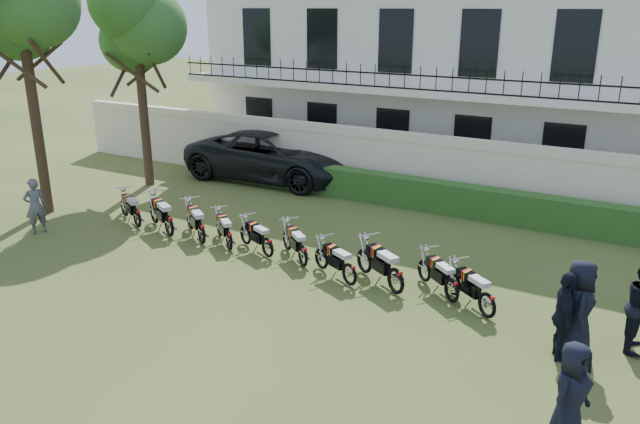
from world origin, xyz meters
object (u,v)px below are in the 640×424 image
at_px(motorcycle_1, 169,221).
at_px(motorcycle_7, 396,275).
at_px(motorcycle_3, 229,236).
at_px(motorcycle_6, 349,269).
at_px(motorcycle_0, 137,213).
at_px(officer_3, 578,308).
at_px(suv, 273,155).
at_px(inspector, 35,206).
at_px(officer_0, 571,395).
at_px(motorcycle_4, 267,243).
at_px(motorcycle_5, 303,251).
at_px(motorcycle_9, 488,299).
at_px(motorcycle_2, 201,228).
at_px(tree_west_near, 136,18).
at_px(motorcycle_8, 452,285).
at_px(officer_2, 564,317).

height_order(motorcycle_1, motorcycle_7, motorcycle_1).
height_order(motorcycle_3, motorcycle_6, motorcycle_6).
xyz_separation_m(motorcycle_0, officer_3, (12.37, -1.04, 0.49)).
distance_m(motorcycle_7, suv, 10.59).
xyz_separation_m(inspector, officer_0, (14.90, -2.09, 0.03)).
relative_size(motorcycle_0, inspector, 1.02).
bearing_deg(motorcycle_4, inspector, 128.33).
relative_size(motorcycle_1, motorcycle_5, 1.25).
xyz_separation_m(motorcycle_5, motorcycle_9, (4.78, -0.41, 0.00)).
distance_m(motorcycle_2, suv, 7.02).
distance_m(motorcycle_3, inspector, 5.94).
bearing_deg(tree_west_near, motorcycle_1, -40.53).
relative_size(motorcycle_2, suv, 0.24).
distance_m(motorcycle_7, officer_0, 5.50).
bearing_deg(motorcycle_8, officer_3, -69.99).
relative_size(tree_west_near, motorcycle_9, 5.36).
distance_m(motorcycle_6, officer_3, 5.12).
bearing_deg(motorcycle_2, officer_2, -62.20).
bearing_deg(suv, motorcycle_3, -158.34).
bearing_deg(motorcycle_1, suv, 36.25).
bearing_deg(motorcycle_1, motorcycle_7, -63.46).
relative_size(tree_west_near, motorcycle_0, 4.74).
distance_m(motorcycle_0, motorcycle_8, 9.68).
bearing_deg(officer_2, officer_3, -50.24).
bearing_deg(motorcycle_4, motorcycle_1, 116.27).
relative_size(motorcycle_7, inspector, 1.04).
height_order(motorcycle_7, officer_2, officer_2).
relative_size(motorcycle_0, motorcycle_5, 1.16).
bearing_deg(motorcycle_6, officer_3, -70.04).
bearing_deg(tree_west_near, motorcycle_6, -21.86).
xyz_separation_m(motorcycle_1, motorcycle_4, (3.29, 0.12, -0.08)).
relative_size(motorcycle_9, officer_2, 0.85).
bearing_deg(officer_3, inspector, 80.28).
distance_m(motorcycle_2, motorcycle_6, 4.79).
xyz_separation_m(motorcycle_8, suv, (-9.23, 6.72, 0.49)).
bearing_deg(motorcycle_2, inspector, 144.17).
height_order(tree_west_near, motorcycle_8, tree_west_near).
bearing_deg(motorcycle_3, tree_west_near, 98.79).
bearing_deg(motorcycle_6, motorcycle_2, 111.80).
relative_size(motorcycle_5, motorcycle_6, 0.91).
relative_size(motorcycle_4, officer_0, 0.93).
xyz_separation_m(motorcycle_2, officer_3, (9.84, -0.94, 0.48)).
bearing_deg(motorcycle_3, motorcycle_9, -54.20).
bearing_deg(motorcycle_4, motorcycle_8, -67.26).
bearing_deg(motorcycle_9, motorcycle_7, 123.16).
xyz_separation_m(tree_west_near, officer_0, (15.78, -7.52, -5.04)).
height_order(tree_west_near, officer_0, tree_west_near).
height_order(motorcycle_7, officer_0, officer_0).
height_order(motorcycle_9, suv, suv).
bearing_deg(motorcycle_2, motorcycle_9, -57.42).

